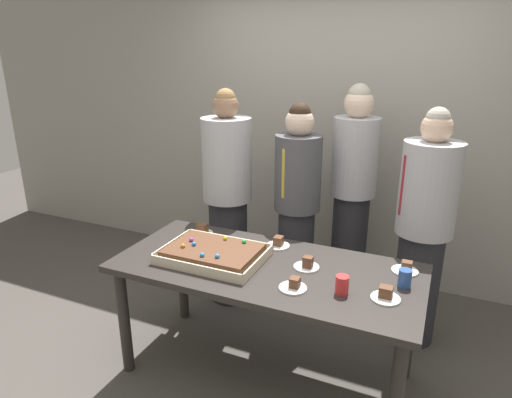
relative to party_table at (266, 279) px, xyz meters
name	(u,v)px	position (x,y,z in m)	size (l,w,h in m)	color
ground_plane	(265,372)	(0.00, 0.00, -0.67)	(12.00, 12.00, 0.00)	#4C4742
interior_back_panel	(339,109)	(0.00, 1.60, 0.83)	(8.00, 0.12, 3.00)	#9E998E
party_table	(266,279)	(0.00, 0.00, 0.00)	(1.80, 0.82, 0.77)	#2D2826
sheet_cake	(213,253)	(-0.33, -0.05, 0.13)	(0.61, 0.44, 0.10)	beige
plated_slice_near_left	(278,243)	(-0.03, 0.28, 0.11)	(0.15, 0.15, 0.07)	white
plated_slice_near_right	(202,231)	(-0.59, 0.26, 0.12)	(0.15, 0.15, 0.07)	white
plated_slice_far_left	(294,286)	(0.24, -0.19, 0.11)	(0.15, 0.15, 0.06)	white
plated_slice_far_right	(307,265)	(0.23, 0.06, 0.12)	(0.15, 0.15, 0.08)	white
plated_slice_center_front	(406,269)	(0.76, 0.26, 0.11)	(0.15, 0.15, 0.06)	white
plated_slice_center_back	(386,295)	(0.70, -0.09, 0.12)	(0.15, 0.15, 0.07)	white
drink_cup_nearest	(342,285)	(0.48, -0.13, 0.14)	(0.07, 0.07, 0.10)	red
drink_cup_middle	(405,278)	(0.77, 0.07, 0.14)	(0.07, 0.07, 0.10)	#2D5199
person_serving_front	(352,195)	(0.26, 1.09, 0.24)	(0.34, 0.34, 1.75)	#28282D
person_green_shirt_behind	(228,198)	(-0.63, 0.73, 0.21)	(0.38, 0.38, 1.72)	#28282D
person_striped_tie_right	(297,209)	(-0.09, 0.80, 0.17)	(0.34, 0.34, 1.63)	#28282D
person_left_edge_reaching	(424,229)	(0.82, 0.77, 0.17)	(0.37, 0.37, 1.65)	#28282D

